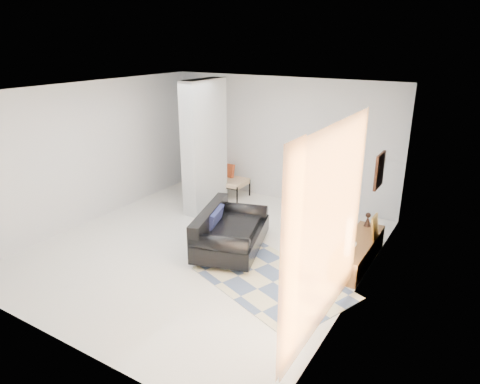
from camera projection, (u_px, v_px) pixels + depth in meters
The scene contains 17 objects.
floor at pixel (205, 248), 7.74m from camera, with size 6.00×6.00×0.00m, color white.
ceiling at pixel (200, 90), 6.79m from camera, with size 6.00×6.00×0.00m, color white.
wall_back at pixel (280, 140), 9.68m from camera, with size 6.00×6.00×0.00m, color silver.
wall_front at pixel (47, 241), 4.85m from camera, with size 6.00×6.00×0.00m, color silver.
wall_left at pixel (92, 153), 8.61m from camera, with size 6.00×6.00×0.00m, color silver.
wall_right at pixel (363, 204), 5.93m from camera, with size 6.00×6.00×0.00m, color silver.
partition_column at pixel (205, 147), 9.09m from camera, with size 0.35×1.20×2.80m, color #B1B6B8.
hallway_door at pixel (204, 146), 10.80m from camera, with size 0.85×0.06×2.04m, color white.
curtain at pixel (329, 230), 5.02m from camera, with size 2.55×2.55×0.00m, color #FC9A42.
wall_art at pixel (380, 171), 6.58m from camera, with size 0.04×0.45×0.55m, color #35190E.
media_console at pixel (358, 251), 7.17m from camera, with size 0.45×1.69×0.80m.
loveseat at pixel (228, 232), 7.54m from camera, with size 1.46×1.94×0.76m.
daybed at pixel (216, 177), 10.29m from camera, with size 1.55×0.70×0.77m.
area_rug at pixel (273, 282), 6.62m from camera, with size 2.30×1.53×0.01m, color beige.
cylinder_lamp at pixel (349, 237), 6.54m from camera, with size 0.11×0.11×0.61m, color white.
bronze_figurine at pixel (368, 220), 7.61m from camera, with size 0.13×0.13×0.25m, color black, non-canonical shape.
vase at pixel (351, 242), 6.84m from camera, with size 0.19×0.19×0.19m, color white.
Camera 1 is at (4.14, -5.61, 3.56)m, focal length 32.00 mm.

